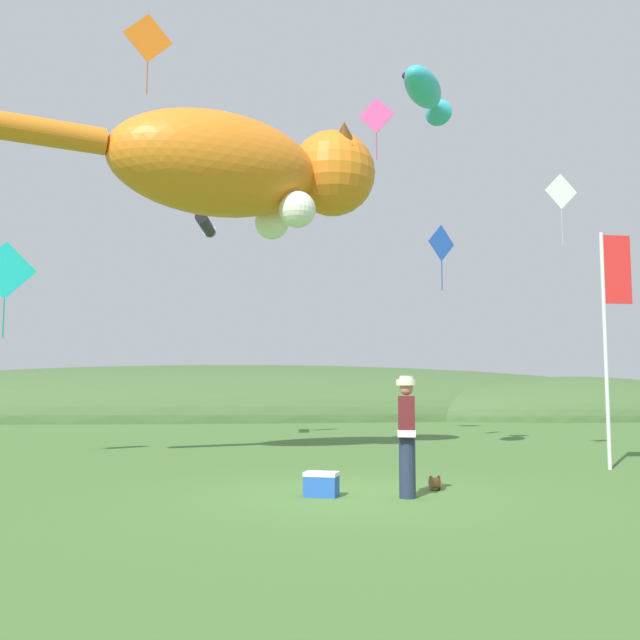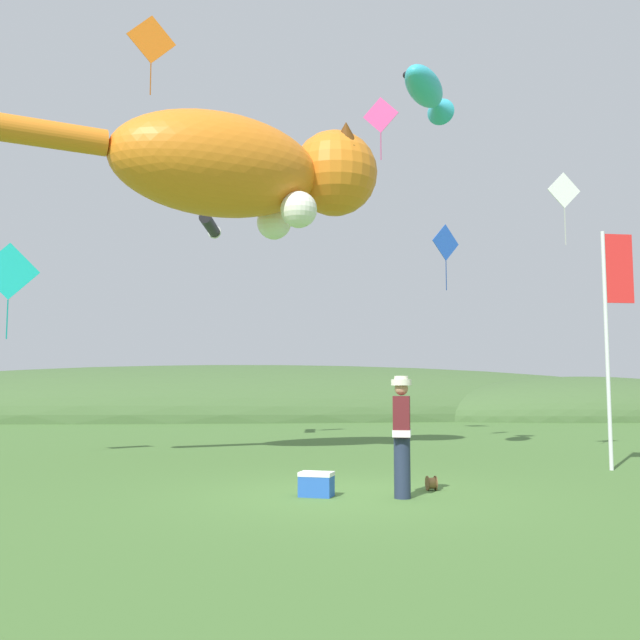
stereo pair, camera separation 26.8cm
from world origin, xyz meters
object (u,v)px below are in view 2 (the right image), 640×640
(kite_diamond_orange, at_px, (152,40))
(kite_fish_windsock, at_px, (427,91))
(festival_attendant, at_px, (402,432))
(picnic_cooler, at_px, (316,484))
(kite_diamond_white, at_px, (564,191))
(kite_tube_streamer, at_px, (210,225))
(kite_diamond_teal, at_px, (9,272))
(kite_diamond_pink, at_px, (381,116))
(kite_diamond_blue, at_px, (446,243))
(kite_giant_cat, at_px, (244,170))
(kite_spool, at_px, (431,483))
(festival_banner_pole, at_px, (612,312))

(kite_diamond_orange, bearing_deg, kite_fish_windsock, -28.17)
(festival_attendant, relative_size, picnic_cooler, 3.07)
(kite_diamond_white, bearing_deg, festival_attendant, -134.31)
(kite_tube_streamer, bearing_deg, kite_diamond_white, -35.76)
(kite_diamond_teal, relative_size, kite_diamond_white, 1.25)
(kite_tube_streamer, xyz_separation_m, kite_diamond_teal, (-4.41, -5.07, -2.40))
(kite_tube_streamer, height_order, kite_diamond_white, kite_tube_streamer)
(kite_diamond_pink, relative_size, kite_diamond_orange, 0.91)
(kite_diamond_teal, bearing_deg, kite_fish_windsock, -7.62)
(kite_diamond_teal, height_order, kite_diamond_white, kite_diamond_white)
(kite_fish_windsock, bearing_deg, kite_tube_streamer, 129.22)
(kite_tube_streamer, bearing_deg, kite_diamond_teal, -131.07)
(kite_diamond_blue, relative_size, kite_diamond_teal, 0.91)
(picnic_cooler, xyz_separation_m, kite_diamond_teal, (-6.34, 6.34, 4.09))
(festival_attendant, distance_m, kite_giant_cat, 8.99)
(kite_giant_cat, distance_m, kite_diamond_orange, 5.70)
(kite_fish_windsock, distance_m, kite_diamond_orange, 8.15)
(kite_spool, relative_size, festival_banner_pole, 0.05)
(picnic_cooler, distance_m, kite_diamond_blue, 12.61)
(kite_spool, distance_m, picnic_cooler, 1.90)
(festival_attendant, bearing_deg, kite_giant_cat, 108.96)
(kite_diamond_pink, bearing_deg, festival_banner_pole, -71.81)
(festival_attendant, distance_m, kite_diamond_white, 9.45)
(kite_diamond_blue, bearing_deg, festival_attendant, -111.07)
(kite_spool, relative_size, kite_diamond_white, 0.13)
(kite_tube_streamer, distance_m, kite_diamond_white, 10.58)
(kite_tube_streamer, bearing_deg, kite_spool, -71.01)
(kite_spool, xyz_separation_m, kite_diamond_pink, (1.62, 10.81, 10.28))
(festival_banner_pole, bearing_deg, kite_diamond_blue, 98.70)
(festival_attendant, xyz_separation_m, kite_diamond_teal, (-7.56, 6.68, 3.31))
(kite_diamond_white, bearing_deg, picnic_cooler, -141.86)
(kite_diamond_blue, xyz_separation_m, kite_diamond_white, (1.47, -4.71, 0.34))
(kite_spool, bearing_deg, kite_diamond_pink, 81.49)
(kite_fish_windsock, height_order, kite_diamond_teal, kite_fish_windsock)
(kite_giant_cat, bearing_deg, festival_attendant, -71.04)
(festival_attendant, xyz_separation_m, festival_banner_pole, (5.07, 2.99, 2.16))
(kite_diamond_teal, bearing_deg, kite_tube_streamer, 48.93)
(picnic_cooler, height_order, festival_banner_pole, festival_banner_pole)
(festival_attendant, xyz_separation_m, kite_diamond_orange, (-4.75, 9.03, 10.26))
(kite_fish_windsock, bearing_deg, kite_diamond_white, 2.86)
(kite_diamond_teal, bearing_deg, kite_diamond_orange, 39.96)
(festival_attendant, bearing_deg, kite_diamond_teal, 138.54)
(kite_spool, bearing_deg, kite_diamond_white, 45.29)
(festival_banner_pole, xyz_separation_m, kite_giant_cat, (-7.29, 3.45, 3.71))
(kite_spool, distance_m, kite_diamond_blue, 11.69)
(kite_giant_cat, height_order, kite_tube_streamer, kite_giant_cat)
(kite_tube_streamer, height_order, kite_diamond_teal, kite_tube_streamer)
(kite_diamond_orange, xyz_separation_m, kite_diamond_teal, (-2.81, -2.35, -6.95))
(kite_diamond_orange, bearing_deg, kite_diamond_pink, 19.68)
(kite_diamond_orange, bearing_deg, kite_diamond_blue, 8.11)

